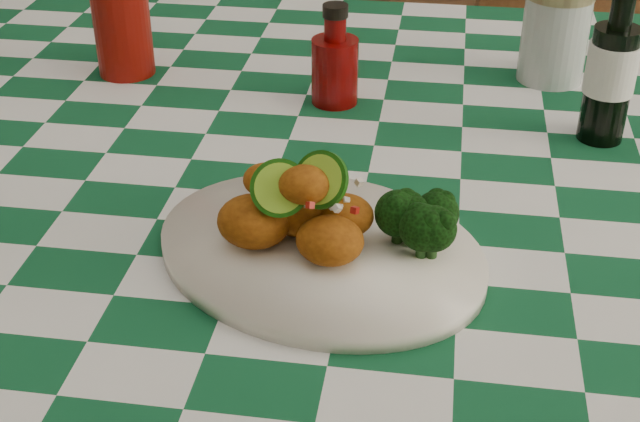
% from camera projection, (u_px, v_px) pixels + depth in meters
% --- Properties ---
extents(dining_table, '(1.66, 1.06, 0.79)m').
position_uv_depth(dining_table, '(365.00, 391.00, 1.26)').
color(dining_table, '#0F502C').
rests_on(dining_table, ground).
extents(plate, '(0.40, 0.36, 0.02)m').
position_uv_depth(plate, '(320.00, 252.00, 0.85)').
color(plate, white).
rests_on(plate, dining_table).
extents(fried_chicken_pile, '(0.13, 0.10, 0.08)m').
position_uv_depth(fried_chicken_pile, '(306.00, 205.00, 0.82)').
color(fried_chicken_pile, '#A2540F').
rests_on(fried_chicken_pile, plate).
extents(broccoli_side, '(0.07, 0.07, 0.05)m').
position_uv_depth(broccoli_side, '(416.00, 222.00, 0.83)').
color(broccoli_side, black).
rests_on(broccoli_side, plate).
extents(red_tumbler, '(0.08, 0.08, 0.13)m').
position_uv_depth(red_tumbler, '(122.00, 26.00, 1.20)').
color(red_tumbler, maroon).
rests_on(red_tumbler, dining_table).
extents(ketchup_bottle, '(0.07, 0.07, 0.13)m').
position_uv_depth(ketchup_bottle, '(335.00, 55.00, 1.12)').
color(ketchup_bottle, '#650505').
rests_on(ketchup_bottle, dining_table).
extents(mason_jar, '(0.10, 0.10, 0.13)m').
position_uv_depth(mason_jar, '(555.00, 35.00, 1.19)').
color(mason_jar, '#B2BCBA').
rests_on(mason_jar, dining_table).
extents(beer_bottle, '(0.07, 0.07, 0.21)m').
position_uv_depth(beer_bottle, '(614.00, 56.00, 1.01)').
color(beer_bottle, black).
rests_on(beer_bottle, dining_table).
extents(wooden_chair_left, '(0.43, 0.44, 0.82)m').
position_uv_depth(wooden_chair_left, '(300.00, 138.00, 1.89)').
color(wooden_chair_left, '#472814').
rests_on(wooden_chair_left, ground).
extents(wooden_chair_right, '(0.46, 0.48, 0.87)m').
position_uv_depth(wooden_chair_right, '(578.00, 137.00, 1.84)').
color(wooden_chair_right, '#472814').
rests_on(wooden_chair_right, ground).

